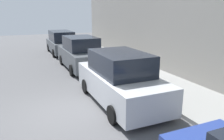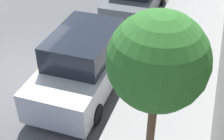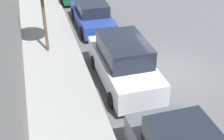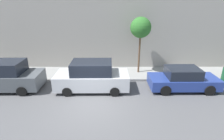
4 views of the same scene
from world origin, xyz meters
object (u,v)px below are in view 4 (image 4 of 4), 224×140
(parked_sedan_second, at_px, (183,79))
(parked_suv_third, at_px, (92,77))
(street_tree, at_px, (141,28))
(parked_suv_fourth, at_px, (5,76))

(parked_sedan_second, distance_m, parked_suv_third, 6.06)
(parked_sedan_second, bearing_deg, street_tree, 42.00)
(parked_suv_third, relative_size, parked_suv_fourth, 1.00)
(parked_suv_fourth, bearing_deg, parked_suv_third, -90.52)
(parked_suv_third, xyz_separation_m, parked_suv_fourth, (0.05, 5.83, -0.00))
(parked_suv_third, distance_m, street_tree, 5.32)
(parked_suv_third, distance_m, parked_suv_fourth, 5.83)
(parked_sedan_second, xyz_separation_m, parked_suv_third, (-0.01, 6.06, 0.21))
(parked_sedan_second, distance_m, parked_suv_fourth, 11.89)
(parked_suv_third, relative_size, street_tree, 1.09)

